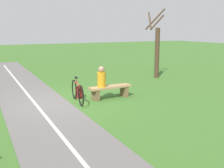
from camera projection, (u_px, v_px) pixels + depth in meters
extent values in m
plane|color=#3D6B28|center=(63.00, 102.00, 10.24)|extent=(80.00, 80.00, 0.00)
cube|color=#66605E|center=(71.00, 148.00, 6.28)|extent=(3.12, 36.04, 0.02)
cube|color=silver|center=(71.00, 147.00, 6.28)|extent=(0.79, 31.99, 0.00)
cube|color=#A88456|center=(110.00, 87.00, 10.71)|extent=(1.75, 0.54, 0.08)
cube|color=brown|center=(124.00, 91.00, 11.08)|extent=(0.18, 0.40, 0.41)
cube|color=brown|center=(96.00, 95.00, 10.43)|extent=(0.18, 0.40, 0.41)
cylinder|color=orange|center=(102.00, 80.00, 10.45)|extent=(0.34, 0.34, 0.57)
sphere|color=#9E755B|center=(101.00, 69.00, 10.37)|extent=(0.24, 0.24, 0.24)
torus|color=black|center=(81.00, 96.00, 9.64)|extent=(0.14, 0.75, 0.75)
torus|color=black|center=(74.00, 89.00, 10.65)|extent=(0.14, 0.75, 0.75)
cylinder|color=red|center=(77.00, 84.00, 10.09)|extent=(0.16, 0.93, 0.04)
cylinder|color=red|center=(78.00, 89.00, 9.97)|extent=(0.12, 0.67, 0.35)
cylinder|color=red|center=(76.00, 80.00, 10.22)|extent=(0.03, 0.03, 0.20)
cube|color=black|center=(76.00, 77.00, 10.20)|extent=(0.11, 0.21, 0.05)
cube|color=maroon|center=(79.00, 92.00, 10.81)|extent=(0.33, 0.34, 0.45)
cube|color=maroon|center=(82.00, 94.00, 10.80)|extent=(0.15, 0.17, 0.20)
cylinder|color=#473323|center=(157.00, 53.00, 15.09)|extent=(0.25, 0.25, 2.74)
cylinder|color=#473323|center=(155.00, 19.00, 15.24)|extent=(1.10, 0.45, 1.19)
cylinder|color=#473323|center=(150.00, 21.00, 14.73)|extent=(0.49, 0.89, 0.97)
cylinder|color=#473323|center=(157.00, 22.00, 15.10)|extent=(0.70, 0.44, 0.84)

